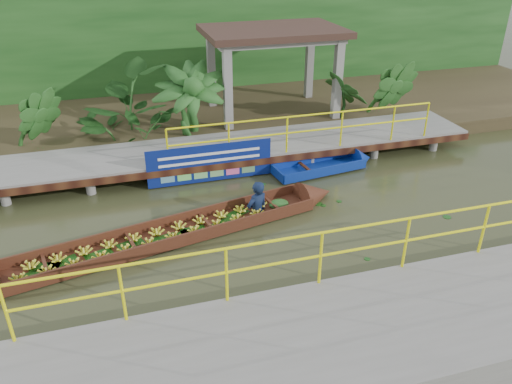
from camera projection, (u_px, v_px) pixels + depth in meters
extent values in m
plane|color=#2C3018|center=(231.00, 230.00, 11.17)|extent=(80.00, 80.00, 0.00)
cube|color=#352A1A|center=(179.00, 114.00, 17.43)|extent=(30.00, 8.00, 0.45)
cube|color=slate|center=(201.00, 150.00, 13.91)|extent=(16.00, 2.00, 0.15)
cube|color=black|center=(208.00, 168.00, 13.10)|extent=(16.00, 0.12, 0.18)
cylinder|color=#FFF80D|center=(307.00, 115.00, 13.29)|extent=(7.50, 0.05, 0.05)
cylinder|color=#FFF80D|center=(306.00, 131.00, 13.50)|extent=(7.50, 0.05, 0.05)
cylinder|color=#FFF80D|center=(306.00, 133.00, 13.52)|extent=(0.05, 0.05, 1.00)
cylinder|color=slate|center=(48.00, 191.00, 12.36)|extent=(0.24, 0.24, 0.55)
cylinder|color=slate|center=(52.00, 165.00, 13.72)|extent=(0.24, 0.24, 0.55)
cylinder|color=slate|center=(131.00, 181.00, 12.86)|extent=(0.24, 0.24, 0.55)
cylinder|color=slate|center=(127.00, 157.00, 14.22)|extent=(0.24, 0.24, 0.55)
cylinder|color=slate|center=(207.00, 171.00, 13.36)|extent=(0.24, 0.24, 0.55)
cylinder|color=slate|center=(196.00, 149.00, 14.72)|extent=(0.24, 0.24, 0.55)
cylinder|color=slate|center=(277.00, 163.00, 13.86)|extent=(0.24, 0.24, 0.55)
cylinder|color=slate|center=(261.00, 142.00, 15.22)|extent=(0.24, 0.24, 0.55)
cylinder|color=slate|center=(343.00, 154.00, 14.36)|extent=(0.24, 0.24, 0.55)
cylinder|color=slate|center=(321.00, 135.00, 15.72)|extent=(0.24, 0.24, 0.55)
cylinder|color=slate|center=(405.00, 147.00, 14.86)|extent=(0.24, 0.24, 0.55)
cylinder|color=slate|center=(378.00, 129.00, 16.22)|extent=(0.24, 0.24, 0.55)
cylinder|color=slate|center=(207.00, 171.00, 13.36)|extent=(0.24, 0.24, 0.55)
cube|color=slate|center=(358.00, 343.00, 7.72)|extent=(18.00, 2.40, 0.70)
cylinder|color=#FFF80D|center=(334.00, 231.00, 8.07)|extent=(10.00, 0.05, 0.05)
cylinder|color=#FFF80D|center=(332.00, 254.00, 8.28)|extent=(10.00, 0.05, 0.05)
cylinder|color=#FFF80D|center=(332.00, 256.00, 8.30)|extent=(0.05, 0.05, 1.00)
cube|color=slate|center=(228.00, 92.00, 15.05)|extent=(0.25, 0.25, 2.80)
cube|color=slate|center=(337.00, 83.00, 15.95)|extent=(0.25, 0.25, 2.80)
cube|color=slate|center=(211.00, 73.00, 17.08)|extent=(0.25, 0.25, 2.80)
cube|color=slate|center=(309.00, 66.00, 17.98)|extent=(0.25, 0.25, 2.80)
cube|color=slate|center=(273.00, 38.00, 15.91)|extent=(4.00, 2.60, 0.12)
cube|color=#36221B|center=(273.00, 31.00, 15.81)|extent=(4.40, 3.00, 0.20)
cube|color=#174215|center=(166.00, 48.00, 18.72)|extent=(30.00, 0.80, 4.00)
cube|color=#3C1B10|center=(171.00, 237.00, 10.83)|extent=(6.86, 2.25, 0.05)
cube|color=#3C1B10|center=(164.00, 223.00, 11.11)|extent=(6.69, 1.47, 0.29)
cube|color=#3C1B10|center=(177.00, 242.00, 10.44)|extent=(6.69, 1.47, 0.29)
cone|color=#3C1B10|center=(316.00, 195.00, 12.40)|extent=(1.01, 0.98, 0.82)
ellipsoid|color=#174215|center=(279.00, 204.00, 11.94)|extent=(0.55, 0.47, 0.22)
imported|color=#0F1A37|center=(257.00, 182.00, 11.34)|extent=(0.68, 0.57, 1.60)
cube|color=navy|center=(319.00, 169.00, 13.80)|extent=(2.63, 1.10, 0.09)
cube|color=navy|center=(312.00, 161.00, 14.06)|extent=(2.54, 0.40, 0.26)
cube|color=navy|center=(326.00, 171.00, 13.44)|extent=(2.54, 0.40, 0.26)
cube|color=navy|center=(278.00, 174.00, 13.29)|extent=(0.15, 0.77, 0.26)
cone|color=navy|center=(363.00, 159.00, 14.30)|extent=(0.60, 0.78, 0.71)
cube|color=black|center=(306.00, 167.00, 13.58)|extent=(0.19, 0.77, 0.04)
cube|color=navy|center=(210.00, 163.00, 13.03)|extent=(3.30, 0.03, 1.03)
cube|color=white|center=(210.00, 154.00, 12.89)|extent=(2.68, 0.01, 0.07)
cube|color=white|center=(210.00, 161.00, 12.99)|extent=(2.68, 0.01, 0.07)
imported|color=#174215|center=(28.00, 114.00, 13.89)|extent=(1.54, 1.54, 1.93)
imported|color=#174215|center=(120.00, 106.00, 14.51)|extent=(1.54, 1.54, 1.93)
imported|color=#174215|center=(188.00, 100.00, 15.01)|extent=(1.54, 1.54, 1.93)
imported|color=#174215|center=(340.00, 87.00, 16.26)|extent=(1.54, 1.54, 1.93)
imported|color=#174215|center=(382.00, 83.00, 16.63)|extent=(1.54, 1.54, 1.93)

